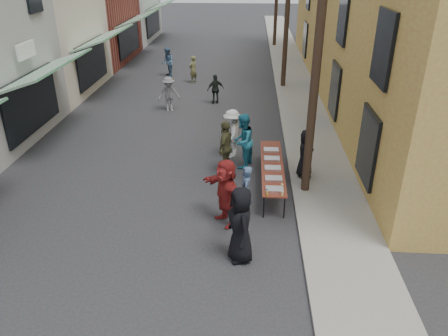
# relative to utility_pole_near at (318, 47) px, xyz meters

# --- Properties ---
(ground) EXTENTS (120.00, 120.00, 0.00)m
(ground) POSITION_rel_utility_pole_near_xyz_m (-4.30, -3.00, -4.50)
(ground) COLOR #28282B
(ground) RESTS_ON ground
(sidewalk) EXTENTS (2.20, 60.00, 0.10)m
(sidewalk) POSITION_rel_utility_pole_near_xyz_m (0.70, 12.00, -4.45)
(sidewalk) COLOR gray
(sidewalk) RESTS_ON ground
(storefront_row) EXTENTS (8.00, 37.00, 9.00)m
(storefront_row) POSITION_rel_utility_pole_near_xyz_m (-14.30, 11.96, -0.38)
(storefront_row) COLOR maroon
(storefront_row) RESTS_ON ground
(utility_pole_near) EXTENTS (0.26, 0.26, 9.00)m
(utility_pole_near) POSITION_rel_utility_pole_near_xyz_m (0.00, 0.00, 0.00)
(utility_pole_near) COLOR #2D2116
(utility_pole_near) RESTS_ON ground
(utility_pole_mid) EXTENTS (0.26, 0.26, 9.00)m
(utility_pole_mid) POSITION_rel_utility_pole_near_xyz_m (0.00, 12.00, 0.00)
(utility_pole_mid) COLOR #2D2116
(utility_pole_mid) RESTS_ON ground
(serving_table) EXTENTS (0.70, 4.00, 0.75)m
(serving_table) POSITION_rel_utility_pole_near_xyz_m (-1.05, 0.30, -3.79)
(serving_table) COLOR #5F2516
(serving_table) RESTS_ON ground
(catering_tray_sausage) EXTENTS (0.50, 0.33, 0.08)m
(catering_tray_sausage) POSITION_rel_utility_pole_near_xyz_m (-1.05, -1.35, -3.71)
(catering_tray_sausage) COLOR maroon
(catering_tray_sausage) RESTS_ON serving_table
(catering_tray_foil_b) EXTENTS (0.50, 0.33, 0.08)m
(catering_tray_foil_b) POSITION_rel_utility_pole_near_xyz_m (-1.05, -0.70, -3.71)
(catering_tray_foil_b) COLOR #B2B2B7
(catering_tray_foil_b) RESTS_ON serving_table
(catering_tray_buns) EXTENTS (0.50, 0.33, 0.08)m
(catering_tray_buns) POSITION_rel_utility_pole_near_xyz_m (-1.05, -0.00, -3.71)
(catering_tray_buns) COLOR tan
(catering_tray_buns) RESTS_ON serving_table
(catering_tray_foil_d) EXTENTS (0.50, 0.33, 0.08)m
(catering_tray_foil_d) POSITION_rel_utility_pole_near_xyz_m (-1.05, 0.70, -3.71)
(catering_tray_foil_d) COLOR #B2B2B7
(catering_tray_foil_d) RESTS_ON serving_table
(catering_tray_buns_end) EXTENTS (0.50, 0.33, 0.08)m
(catering_tray_buns_end) POSITION_rel_utility_pole_near_xyz_m (-1.05, 1.40, -3.71)
(catering_tray_buns_end) COLOR tan
(catering_tray_buns_end) RESTS_ON serving_table
(condiment_jar_a) EXTENTS (0.07, 0.07, 0.08)m
(condiment_jar_a) POSITION_rel_utility_pole_near_xyz_m (-1.27, -1.65, -3.71)
(condiment_jar_a) COLOR #A57F26
(condiment_jar_a) RESTS_ON serving_table
(condiment_jar_b) EXTENTS (0.07, 0.07, 0.08)m
(condiment_jar_b) POSITION_rel_utility_pole_near_xyz_m (-1.27, -1.55, -3.71)
(condiment_jar_b) COLOR #A57F26
(condiment_jar_b) RESTS_ON serving_table
(condiment_jar_c) EXTENTS (0.07, 0.07, 0.08)m
(condiment_jar_c) POSITION_rel_utility_pole_near_xyz_m (-1.27, -1.45, -3.71)
(condiment_jar_c) COLOR #A57F26
(condiment_jar_c) RESTS_ON serving_table
(cup_stack) EXTENTS (0.08, 0.08, 0.12)m
(cup_stack) POSITION_rel_utility_pole_near_xyz_m (-0.85, -1.60, -3.69)
(cup_stack) COLOR tan
(cup_stack) RESTS_ON serving_table
(guest_front_a) EXTENTS (0.91, 1.11, 1.97)m
(guest_front_a) POSITION_rel_utility_pole_near_xyz_m (-1.95, -3.49, -3.51)
(guest_front_a) COLOR black
(guest_front_a) RESTS_ON ground
(guest_front_b) EXTENTS (0.38, 0.57, 1.53)m
(guest_front_b) POSITION_rel_utility_pole_near_xyz_m (-1.87, -1.47, -3.73)
(guest_front_b) COLOR #445D84
(guest_front_b) RESTS_ON ground
(guest_front_c) EXTENTS (1.01, 1.14, 1.94)m
(guest_front_c) POSITION_rel_utility_pole_near_xyz_m (-2.03, 1.71, -3.53)
(guest_front_c) COLOR teal
(guest_front_c) RESTS_ON ground
(guest_front_d) EXTENTS (0.79, 1.23, 1.81)m
(guest_front_d) POSITION_rel_utility_pole_near_xyz_m (-2.43, 2.53, -3.60)
(guest_front_d) COLOR silver
(guest_front_d) RESTS_ON ground
(guest_front_e) EXTENTS (0.71, 1.18, 1.87)m
(guest_front_e) POSITION_rel_utility_pole_near_xyz_m (-2.59, 1.22, -3.56)
(guest_front_e) COLOR brown
(guest_front_e) RESTS_ON ground
(guest_queue_back) EXTENTS (1.43, 1.82, 1.93)m
(guest_queue_back) POSITION_rel_utility_pole_near_xyz_m (-2.40, -1.90, -3.53)
(guest_queue_back) COLOR maroon
(guest_queue_back) RESTS_ON ground
(server) EXTENTS (0.57, 0.83, 1.63)m
(server) POSITION_rel_utility_pole_near_xyz_m (0.05, 0.92, -3.58)
(server) COLOR black
(server) RESTS_ON sidewalk
(passerby_left) EXTENTS (1.20, 0.91, 1.64)m
(passerby_left) POSITION_rel_utility_pole_near_xyz_m (-5.65, 7.56, -3.68)
(passerby_left) COLOR slate
(passerby_left) RESTS_ON ground
(passerby_mid) EXTENTS (0.93, 0.68, 1.46)m
(passerby_mid) POSITION_rel_utility_pole_near_xyz_m (-3.54, 8.81, -3.77)
(passerby_mid) COLOR black
(passerby_mid) RESTS_ON ground
(passerby_right) EXTENTS (0.62, 0.67, 1.54)m
(passerby_right) POSITION_rel_utility_pole_near_xyz_m (-5.15, 12.63, -3.73)
(passerby_right) COLOR #67673B
(passerby_right) RESTS_ON ground
(passerby_far) EXTENTS (0.91, 1.02, 1.74)m
(passerby_far) POSITION_rel_utility_pole_near_xyz_m (-6.85, 13.93, -3.63)
(passerby_far) COLOR #4A6B8F
(passerby_far) RESTS_ON ground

